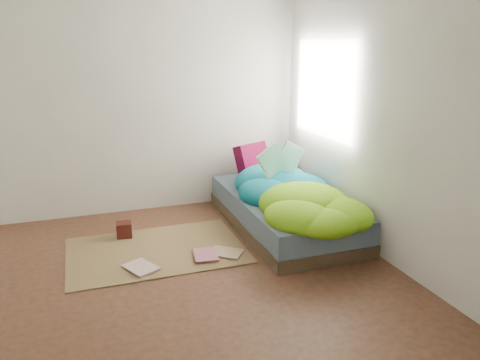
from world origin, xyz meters
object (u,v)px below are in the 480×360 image
(bed, at_px, (283,211))
(floor_book_b, at_px, (194,256))
(wooden_box, at_px, (124,230))
(pillow_magenta, at_px, (253,162))
(open_book, at_px, (282,150))
(floor_book_a, at_px, (130,272))

(bed, xyz_separation_m, floor_book_b, (-1.08, -0.45, -0.14))
(wooden_box, height_order, floor_book_b, wooden_box)
(pillow_magenta, distance_m, wooden_box, 1.66)
(open_book, distance_m, wooden_box, 1.77)
(bed, relative_size, floor_book_a, 6.93)
(floor_book_a, relative_size, floor_book_b, 1.01)
(bed, distance_m, open_book, 0.65)
(pillow_magenta, distance_m, floor_book_b, 1.60)
(bed, xyz_separation_m, wooden_box, (-1.61, 0.25, -0.08))
(bed, relative_size, pillow_magenta, 4.77)
(pillow_magenta, xyz_separation_m, floor_book_a, (-1.57, -1.24, -0.53))
(floor_book_b, bearing_deg, floor_book_a, -161.18)
(pillow_magenta, distance_m, open_book, 0.69)
(bed, bearing_deg, pillow_magenta, 96.90)
(floor_book_b, bearing_deg, pillow_magenta, 56.66)
(pillow_magenta, relative_size, floor_book_b, 1.47)
(open_book, relative_size, floor_book_b, 1.60)
(bed, distance_m, pillow_magenta, 0.79)
(bed, bearing_deg, floor_book_a, -161.42)
(open_book, relative_size, floor_book_a, 1.58)
(bed, relative_size, floor_book_b, 7.00)
(floor_book_b, bearing_deg, wooden_box, 135.42)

